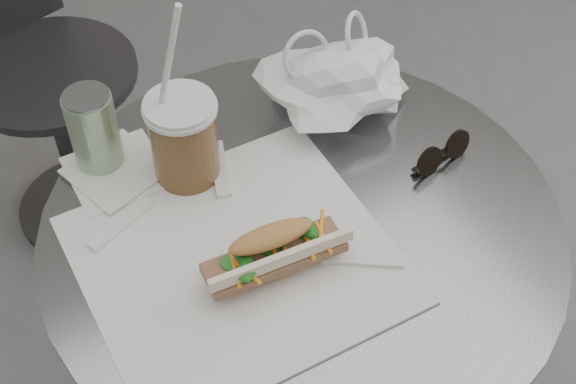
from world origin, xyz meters
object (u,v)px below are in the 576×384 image
banh_mi (273,253)px  chair_far (52,107)px  iced_coffee (184,139)px  sunglasses (442,154)px  drink_can (94,131)px  cafe_table (300,325)px

banh_mi → chair_far: bearing=99.8°
iced_coffee → sunglasses: bearing=-27.1°
sunglasses → drink_can: drink_can is taller
sunglasses → cafe_table: bearing=171.4°
cafe_table → chair_far: (-0.15, 0.89, -0.13)m
chair_far → iced_coffee: (0.05, -0.72, 0.48)m
chair_far → drink_can: drink_can is taller
cafe_table → iced_coffee: 0.40m
cafe_table → chair_far: bearing=99.8°
banh_mi → sunglasses: bearing=13.8°
iced_coffee → drink_can: iced_coffee is taller
drink_can → banh_mi: bearing=-68.1°
iced_coffee → drink_can: size_ratio=2.25×
cafe_table → banh_mi: (-0.08, -0.05, 0.32)m
chair_far → sunglasses: size_ratio=6.87×
iced_coffee → banh_mi: bearing=-84.8°
chair_far → sunglasses: (0.40, -0.90, 0.42)m
chair_far → drink_can: bearing=72.2°
chair_far → iced_coffee: bearing=81.1°
cafe_table → sunglasses: bearing=-1.6°
sunglasses → drink_can: bearing=142.5°
banh_mi → drink_can: 0.34m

